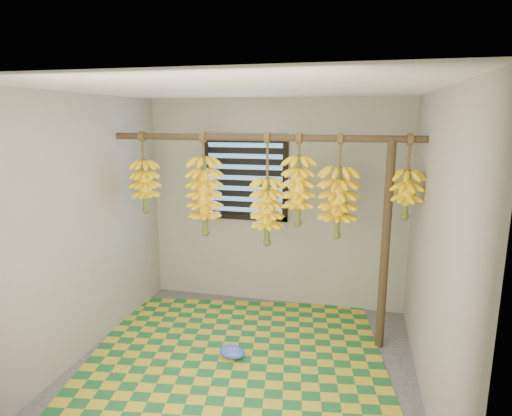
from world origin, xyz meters
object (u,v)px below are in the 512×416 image
(banana_bunch_c, at_px, (267,211))
(banana_bunch_e, at_px, (338,202))
(banana_bunch_b, at_px, (205,196))
(banana_bunch_a, at_px, (145,186))
(plastic_bag, at_px, (232,352))
(banana_bunch_f, at_px, (406,194))
(banana_bunch_d, at_px, (298,191))
(support_post, at_px, (385,248))
(woven_mat, at_px, (237,349))

(banana_bunch_c, bearing_deg, banana_bunch_e, 0.00)
(banana_bunch_b, bearing_deg, banana_bunch_a, -180.00)
(plastic_bag, xyz_separation_m, banana_bunch_c, (0.21, 0.54, 1.23))
(banana_bunch_f, bearing_deg, banana_bunch_a, -180.00)
(banana_bunch_d, bearing_deg, support_post, 0.00)
(plastic_bag, relative_size, banana_bunch_c, 0.23)
(support_post, height_order, banana_bunch_a, banana_bunch_a)
(banana_bunch_c, relative_size, banana_bunch_e, 1.12)
(banana_bunch_b, height_order, banana_bunch_f, same)
(banana_bunch_a, xyz_separation_m, banana_bunch_b, (0.65, 0.00, -0.08))
(support_post, relative_size, woven_mat, 0.74)
(plastic_bag, xyz_separation_m, banana_bunch_a, (-1.09, 0.54, 1.43))
(woven_mat, bearing_deg, banana_bunch_a, 160.33)
(support_post, xyz_separation_m, banana_bunch_b, (-1.77, 0.00, 0.41))
(banana_bunch_a, distance_m, banana_bunch_b, 0.66)
(plastic_bag, relative_size, banana_bunch_d, 0.29)
(support_post, bearing_deg, banana_bunch_f, 0.00)
(support_post, xyz_separation_m, plastic_bag, (-1.33, -0.54, -0.94))
(support_post, bearing_deg, banana_bunch_d, 180.00)
(woven_mat, relative_size, banana_bunch_a, 3.25)
(woven_mat, height_order, banana_bunch_b, banana_bunch_b)
(banana_bunch_c, relative_size, banana_bunch_f, 1.44)
(banana_bunch_d, relative_size, banana_bunch_f, 1.15)
(woven_mat, bearing_deg, banana_bunch_b, 138.40)
(support_post, distance_m, woven_mat, 1.70)
(banana_bunch_b, bearing_deg, banana_bunch_d, 0.00)
(banana_bunch_a, bearing_deg, banana_bunch_d, 0.00)
(banana_bunch_c, distance_m, banana_bunch_f, 1.29)
(support_post, bearing_deg, banana_bunch_e, 180.00)
(woven_mat, distance_m, banana_bunch_c, 1.36)
(support_post, relative_size, banana_bunch_c, 1.83)
(plastic_bag, distance_m, banana_bunch_f, 2.15)
(plastic_bag, distance_m, banana_bunch_e, 1.70)
(banana_bunch_e, bearing_deg, plastic_bag, -148.53)
(woven_mat, bearing_deg, support_post, 16.40)
(banana_bunch_c, height_order, banana_bunch_e, same)
(banana_bunch_b, relative_size, banana_bunch_f, 1.36)
(banana_bunch_a, height_order, banana_bunch_c, same)
(support_post, bearing_deg, banana_bunch_a, -180.00)
(support_post, distance_m, banana_bunch_c, 1.16)
(banana_bunch_c, bearing_deg, banana_bunch_f, 0.00)
(banana_bunch_b, distance_m, banana_bunch_c, 0.65)
(support_post, xyz_separation_m, banana_bunch_c, (-1.12, 0.00, 0.29))
(banana_bunch_a, xyz_separation_m, banana_bunch_e, (1.97, 0.00, -0.08))
(banana_bunch_a, xyz_separation_m, banana_bunch_c, (1.30, 0.00, -0.20))
(banana_bunch_c, height_order, banana_bunch_d, same)
(banana_bunch_d, relative_size, banana_bunch_e, 0.90)
(support_post, bearing_deg, banana_bunch_b, 180.00)
(banana_bunch_a, distance_m, banana_bunch_f, 2.57)
(banana_bunch_f, bearing_deg, plastic_bag, -159.96)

